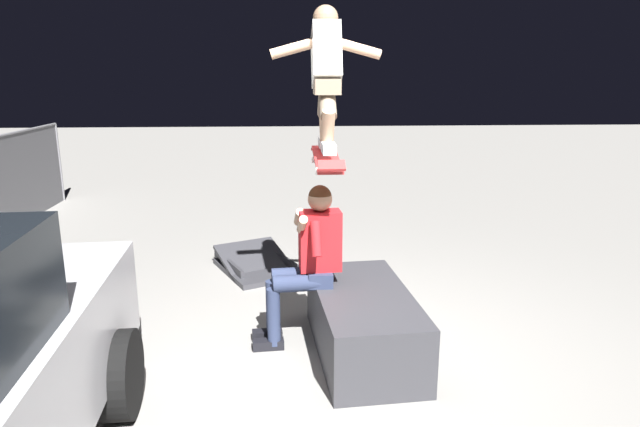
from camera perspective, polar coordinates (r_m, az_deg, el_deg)
ground_plane at (r=4.67m, az=2.79°, el=-14.50°), size 40.00×40.00×0.00m
ledge_box_main at (r=4.63m, az=4.46°, el=-11.12°), size 1.56×0.86×0.53m
person_sitting_on_ledge at (r=4.61m, az=-1.36°, el=-4.42°), size 0.60×0.77×1.37m
skateboard at (r=4.50m, az=0.69°, el=5.59°), size 1.02×0.22×0.14m
skater_airborne at (r=4.50m, az=0.65°, el=14.38°), size 0.62×0.89×1.12m
kicker_ramp at (r=6.54m, az=-6.39°, el=-5.42°), size 1.23×1.11×0.32m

